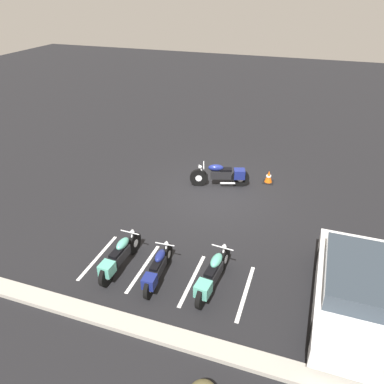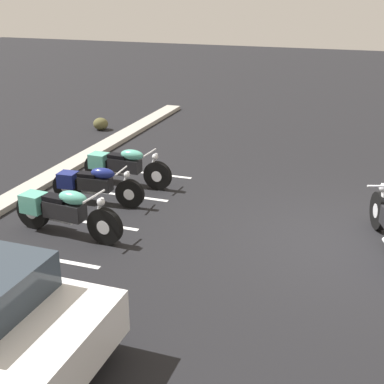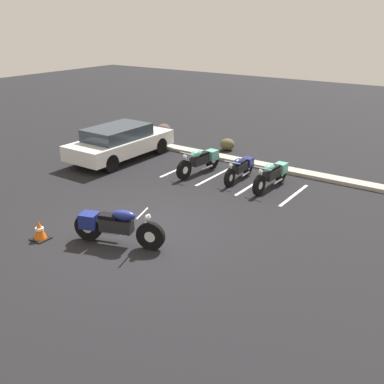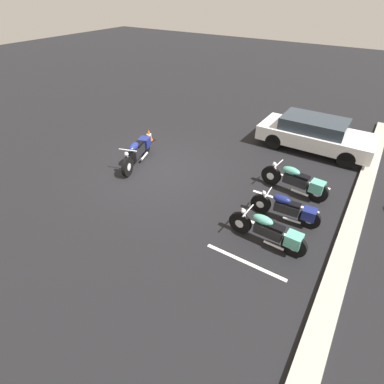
{
  "view_description": "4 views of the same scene",
  "coord_description": "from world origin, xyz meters",
  "views": [
    {
      "loc": [
        -3.13,
        11.82,
        7.11
      ],
      "look_at": [
        0.57,
        1.11,
        0.64
      ],
      "focal_mm": 35.0,
      "sensor_mm": 36.0,
      "label": 1
    },
    {
      "loc": [
        -8.62,
        -0.25,
        4.17
      ],
      "look_at": [
        0.14,
        2.79,
        0.55
      ],
      "focal_mm": 50.0,
      "sensor_mm": 36.0,
      "label": 2
    },
    {
      "loc": [
        6.99,
        -7.68,
        5.13
      ],
      "look_at": [
        0.45,
        1.75,
        0.61
      ],
      "focal_mm": 42.0,
      "sensor_mm": 36.0,
      "label": 3
    },
    {
      "loc": [
        7.18,
        6.21,
        5.63
      ],
      "look_at": [
        1.12,
        2.3,
        0.51
      ],
      "focal_mm": 28.0,
      "sensor_mm": 36.0,
      "label": 4
    }
  ],
  "objects": [
    {
      "name": "parked_bike_0",
      "position": [
        -1.24,
        4.73,
        0.46
      ],
      "size": [
        0.64,
        2.21,
        0.87
      ],
      "rotation": [
        0.0,
        0.0,
        -1.67
      ],
      "color": "black",
      "rests_on": "ground"
    },
    {
      "name": "stall_line_2",
      "position": [
        0.82,
        4.6,
        0.0
      ],
      "size": [
        0.1,
        2.1,
        0.0
      ],
      "primitive_type": "cube",
      "color": "white",
      "rests_on": "ground"
    },
    {
      "name": "stall_line_3",
      "position": [
        2.29,
        4.6,
        0.0
      ],
      "size": [
        0.1,
        2.1,
        0.0
      ],
      "primitive_type": "cube",
      "color": "white",
      "rests_on": "ground"
    },
    {
      "name": "traffic_cone",
      "position": [
        -1.69,
        -1.7,
        0.24
      ],
      "size": [
        0.4,
        0.4,
        0.51
      ],
      "color": "black",
      "rests_on": "ground"
    },
    {
      "name": "car_white",
      "position": [
        -4.66,
        4.34,
        0.68
      ],
      "size": [
        1.83,
        4.31,
        1.29
      ],
      "rotation": [
        0.0,
        0.0,
        1.56
      ],
      "color": "black",
      "rests_on": "ground"
    },
    {
      "name": "ground",
      "position": [
        0.0,
        0.0,
        0.0
      ],
      "size": [
        60.0,
        60.0,
        0.0
      ],
      "primitive_type": "plane",
      "color": "black"
    },
    {
      "name": "parked_bike_2",
      "position": [
        1.42,
        4.85,
        0.44
      ],
      "size": [
        0.59,
        2.12,
        0.83
      ],
      "rotation": [
        0.0,
        0.0,
        -1.61
      ],
      "color": "black",
      "rests_on": "ground"
    },
    {
      "name": "stall_line_1",
      "position": [
        -0.64,
        4.6,
        0.0
      ],
      "size": [
        0.1,
        2.1,
        0.0
      ],
      "primitive_type": "cube",
      "color": "white",
      "rests_on": "ground"
    },
    {
      "name": "motorcycle_navy_featured",
      "position": [
        -0.03,
        -0.82,
        0.49
      ],
      "size": [
        2.25,
        0.98,
        0.91
      ],
      "rotation": [
        0.0,
        0.0,
        0.31
      ],
      "color": "black",
      "rests_on": "ground"
    },
    {
      "name": "stall_line_0",
      "position": [
        -2.11,
        4.6,
        0.0
      ],
      "size": [
        0.1,
        2.1,
        0.0
      ],
      "primitive_type": "cube",
      "color": "white",
      "rests_on": "ground"
    },
    {
      "name": "concrete_curb",
      "position": [
        0.0,
        6.56,
        0.06
      ],
      "size": [
        18.0,
        0.5,
        0.12
      ],
      "primitive_type": "cube",
      "color": "#A8A399",
      "rests_on": "ground"
    },
    {
      "name": "parked_bike_1",
      "position": [
        0.23,
        4.93,
        0.41
      ],
      "size": [
        0.56,
        1.98,
        0.78
      ],
      "rotation": [
        0.0,
        0.0,
        -1.52
      ],
      "color": "black",
      "rests_on": "ground"
    }
  ]
}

